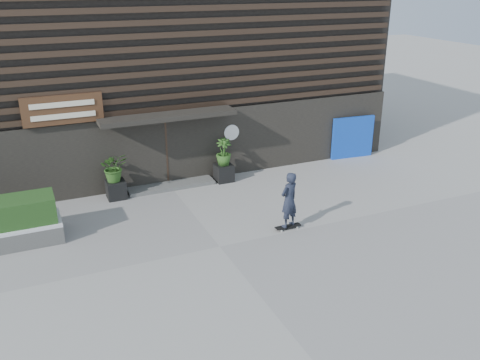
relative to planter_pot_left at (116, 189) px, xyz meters
name	(u,v)px	position (x,y,z in m)	size (l,w,h in m)	color
ground	(220,247)	(1.90, -4.40, -0.30)	(80.00, 80.00, 0.00)	gray
entrance_step	(171,185)	(1.90, 0.20, -0.24)	(3.00, 0.80, 0.12)	#50504E
planter_pot_left	(116,189)	(0.00, 0.00, 0.00)	(0.60, 0.60, 0.60)	black
bamboo_left	(114,167)	(0.00, 0.00, 0.78)	(0.86, 0.75, 0.96)	#2D591E
planter_pot_right	(224,173)	(3.80, 0.00, 0.00)	(0.60, 0.60, 0.60)	black
bamboo_right	(224,152)	(3.80, 0.00, 0.78)	(0.54, 0.54, 0.96)	#2D591E
blue_tarp	(353,137)	(9.43, 0.30, 0.53)	(1.77, 0.12, 1.66)	#0E3BB6
building	(128,50)	(1.90, 5.56, 3.69)	(18.00, 11.00, 8.00)	black
skateboarder	(289,200)	(4.09, -4.22, 0.61)	(0.78, 0.57, 1.74)	black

